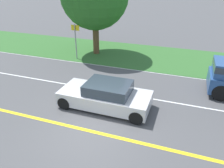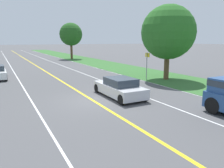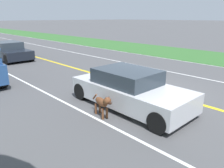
# 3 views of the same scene
# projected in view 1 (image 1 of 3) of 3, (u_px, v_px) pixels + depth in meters

# --- Properties ---
(ground_plane) EXTENTS (400.00, 400.00, 0.00)m
(ground_plane) POSITION_uv_depth(u_px,v_px,m) (90.00, 131.00, 9.12)
(ground_plane) COLOR #4C4C4F
(centre_divider_line) EXTENTS (0.18, 160.00, 0.01)m
(centre_divider_line) POSITION_uv_depth(u_px,v_px,m) (90.00, 131.00, 9.12)
(centre_divider_line) COLOR yellow
(centre_divider_line) RESTS_ON ground
(lane_edge_line_right) EXTENTS (0.14, 160.00, 0.01)m
(lane_edge_line_right) POSITION_uv_depth(u_px,v_px,m) (133.00, 70.00, 15.01)
(lane_edge_line_right) COLOR white
(lane_edge_line_right) RESTS_ON ground
(lane_dash_same_dir) EXTENTS (0.10, 160.00, 0.01)m
(lane_dash_same_dir) POSITION_uv_depth(u_px,v_px,m) (116.00, 93.00, 12.06)
(lane_dash_same_dir) COLOR white
(lane_dash_same_dir) RESTS_ON ground
(grass_verge_right) EXTENTS (6.00, 160.00, 0.03)m
(grass_verge_right) POSITION_uv_depth(u_px,v_px,m) (142.00, 56.00, 17.53)
(grass_verge_right) COLOR #33662D
(grass_verge_right) RESTS_ON ground
(ego_car) EXTENTS (1.91, 4.38, 1.32)m
(ego_car) POSITION_uv_depth(u_px,v_px,m) (106.00, 96.00, 10.53)
(ego_car) COLOR silver
(ego_car) RESTS_ON ground
(dog) EXTENTS (0.39, 1.15, 0.79)m
(dog) POSITION_uv_depth(u_px,v_px,m) (114.00, 87.00, 11.68)
(dog) COLOR brown
(dog) RESTS_ON ground
(street_sign) EXTENTS (0.11, 0.64, 2.63)m
(street_sign) POSITION_uv_depth(u_px,v_px,m) (76.00, 38.00, 16.20)
(street_sign) COLOR gray
(street_sign) RESTS_ON ground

